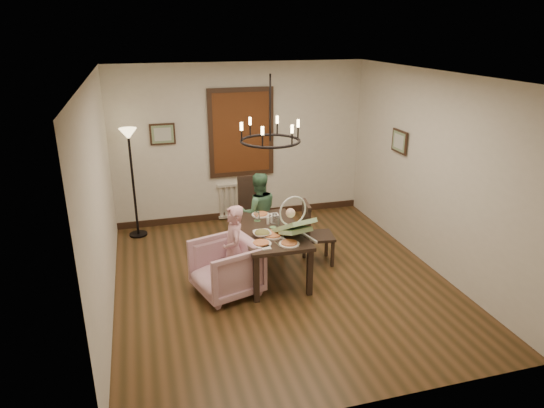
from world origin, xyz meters
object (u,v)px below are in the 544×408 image
drinking_glass (277,221)px  floor_lamp (133,185)px  elderly_woman (234,258)px  chair_far (256,211)px  armchair (226,268)px  chair_right (319,232)px  seated_man (258,219)px  baby_bouncer (294,224)px  dining_table (270,235)px

drinking_glass → floor_lamp: (-1.93, 1.86, 0.13)m
elderly_woman → drinking_glass: 0.89m
chair_far → elderly_woman: size_ratio=1.08×
chair_far → drinking_glass: (0.05, -1.05, 0.22)m
chair_far → armchair: 1.68m
chair_right → armchair: size_ratio=1.21×
chair_far → drinking_glass: bearing=-91.1°
elderly_woman → drinking_glass: bearing=125.7°
armchair → chair_far: bearing=135.5°
chair_right → floor_lamp: size_ratio=0.54×
chair_far → seated_man: 0.30m
chair_right → baby_bouncer: size_ratio=1.62×
seated_man → baby_bouncer: 1.26m
chair_far → drinking_glass: 1.07m
dining_table → chair_far: 1.14m
baby_bouncer → chair_far: bearing=81.8°
chair_far → seated_man: bearing=-101.7°
elderly_woman → floor_lamp: size_ratio=0.57×
seated_man → baby_bouncer: (0.19, -1.19, 0.37)m
armchair → baby_bouncer: (0.92, -0.02, 0.53)m
drinking_glass → armchair: bearing=-152.8°
armchair → drinking_glass: 1.01m
dining_table → floor_lamp: 2.67m
drinking_glass → baby_bouncer: bearing=-77.3°
chair_far → baby_bouncer: bearing=-88.1°
armchair → elderly_woman: 0.18m
armchair → baby_bouncer: bearing=72.2°
chair_far → drinking_glass: size_ratio=7.54×
elderly_woman → chair_right: bearing=114.6°
chair_far → elderly_woman: 1.65m
dining_table → baby_bouncer: bearing=-56.5°
dining_table → seated_man: seated_man is taller
chair_far → baby_bouncer: (0.15, -1.49, 0.35)m
baby_bouncer → floor_lamp: bearing=117.6°
dining_table → floor_lamp: bearing=134.3°
chair_right → seated_man: (-0.75, 0.67, 0.04)m
armchair → seated_man: 1.39m
dining_table → elderly_woman: (-0.59, -0.37, -0.10)m
chair_right → chair_far: bearing=43.3°
armchair → floor_lamp: (-1.11, 2.28, 0.54)m
dining_table → floor_lamp: floor_lamp is taller
armchair → chair_right: bearing=92.0°
baby_bouncer → floor_lamp: floor_lamp is taller
chair_far → chair_right: size_ratio=1.13×
dining_table → armchair: armchair is taller
chair_right → floor_lamp: 3.17m
elderly_woman → dining_table: bearing=125.4°
chair_far → armchair: chair_far is taller
drinking_glass → floor_lamp: size_ratio=0.08×
chair_right → armchair: (-1.49, -0.50, -0.12)m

